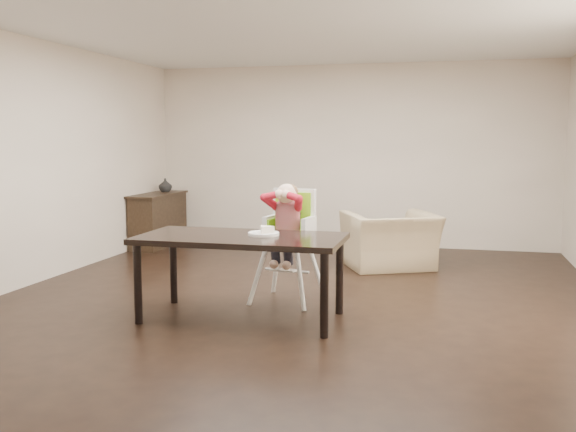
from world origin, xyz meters
name	(u,v)px	position (x,y,z in m)	size (l,w,h in m)	color
ground	(297,300)	(0.00, 0.00, 0.00)	(7.00, 7.00, 0.00)	black
room_walls	(297,112)	(0.00, 0.00, 1.86)	(6.02, 7.02, 2.71)	beige
dining_table	(241,245)	(-0.33, -0.76, 0.67)	(1.80, 0.90, 0.75)	black
high_chair	(289,218)	(-0.08, -0.03, 0.82)	(0.55, 0.55, 1.17)	white
plate	(264,232)	(-0.14, -0.68, 0.78)	(0.36, 0.36, 0.08)	white
armchair	(390,231)	(0.75, 1.84, 0.46)	(1.06, 0.69, 0.93)	tan
sideboard	(158,219)	(-2.78, 2.70, 0.40)	(0.44, 1.26, 0.79)	black
vase	(165,185)	(-2.78, 2.97, 0.89)	(0.20, 0.21, 0.20)	#99999E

